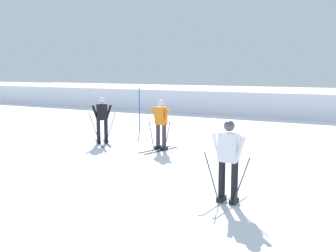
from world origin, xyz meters
name	(u,v)px	position (x,y,z in m)	size (l,w,h in m)	color
ground_plane	(71,182)	(0.00, 0.00, 0.00)	(120.00, 120.00, 0.00)	white
far_snow_ridge	(277,101)	(0.00, 19.40, 0.72)	(80.00, 7.68, 1.43)	white
skier_white	(229,157)	(3.89, 0.41, 0.95)	(1.00, 1.62, 1.71)	silver
skier_black	(102,119)	(-2.72, 4.63, 0.92)	(1.43, 1.35, 1.71)	black
skier_orange	(161,123)	(-0.16, 4.59, 0.92)	(0.99, 1.64, 1.71)	black
trail_marker_pole	(139,110)	(-3.05, 7.64, 0.97)	(0.05, 0.05, 1.95)	#1E56AD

